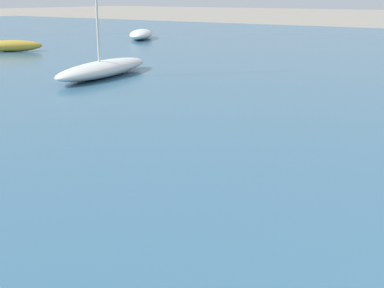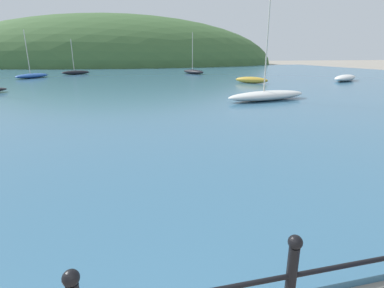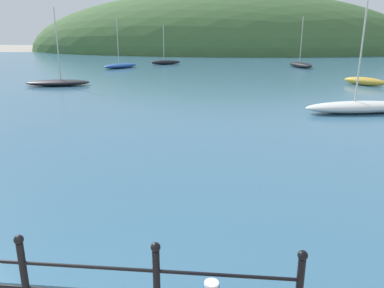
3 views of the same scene
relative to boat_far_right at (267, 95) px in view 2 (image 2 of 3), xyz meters
name	(u,v)px [view 2 (image 2 of 3)]	position (x,y,z in m)	size (l,w,h in m)	color
water	(119,79)	(-7.88, 17.19, -0.33)	(80.00, 60.00, 0.10)	#386684
far_hillside	(117,65)	(-7.88, 57.06, -0.38)	(72.59, 39.93, 21.40)	#3D6033
boat_far_right	(267,95)	(0.00, 0.00, 0.00)	(5.16, 2.30, 6.03)	silver
boat_green_fishing	(193,72)	(1.29, 22.20, 0.00)	(2.43, 4.11, 4.91)	black
boat_twin_mast	(76,72)	(-12.89, 24.42, -0.02)	(3.39, 2.02, 4.10)	black
boat_red_dinghy	(32,76)	(-16.64, 19.84, -0.03)	(3.36, 3.99, 4.74)	#1E4793
boat_nearest_quay	(345,78)	(12.66, 9.16, 0.00)	(4.37, 3.56, 0.57)	silver
boat_blue_hull	(251,80)	(3.28, 9.26, -0.01)	(2.59, 2.56, 0.54)	gold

